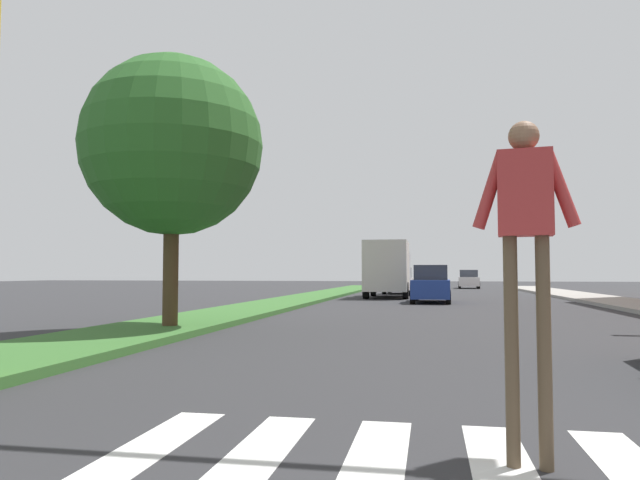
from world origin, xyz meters
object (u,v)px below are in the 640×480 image
tree_mid (172,146)px  sedan_far_horizon (469,280)px  pedestrian_performer (526,234)px  sedan_midblock (431,285)px  sedan_distant (399,282)px  truck_box_delivery (388,268)px  traffic_light_gantry (188,15)px

tree_mid → sedan_far_horizon: bearing=77.1°
tree_mid → sedan_far_horizon: 42.33m
tree_mid → pedestrian_performer: (6.72, -8.55, -2.75)m
tree_mid → sedan_midblock: size_ratio=1.43×
pedestrian_performer → sedan_distant: 34.96m
sedan_midblock → truck_box_delivery: size_ratio=0.73×
tree_mid → sedan_midblock: tree_mid is taller
tree_mid → sedan_distant: tree_mid is taller
traffic_light_gantry → pedestrian_performer: traffic_light_gantry is taller
tree_mid → truck_box_delivery: size_ratio=1.04×
pedestrian_performer → sedan_distant: (-2.73, 34.84, -0.86)m
sedan_far_horizon → truck_box_delivery: truck_box_delivery is taller
pedestrian_performer → sedan_distant: size_ratio=0.60×
tree_mid → truck_box_delivery: (3.70, 20.23, -2.78)m
sedan_far_horizon → sedan_distant: bearing=-110.1°
pedestrian_performer → sedan_far_horizon: bearing=86.9°
sedan_far_horizon → tree_mid: bearing=-102.9°
traffic_light_gantry → pedestrian_performer: 4.69m
pedestrian_performer → sedan_midblock: bearing=91.6°
tree_mid → traffic_light_gantry: 7.54m
tree_mid → sedan_midblock: (6.07, 15.10, -3.61)m
pedestrian_performer → truck_box_delivery: truck_box_delivery is taller
sedan_distant → sedan_far_horizon: (5.43, 14.81, -0.03)m
traffic_light_gantry → sedan_distant: bearing=88.8°
sedan_distant → truck_box_delivery: truck_box_delivery is taller
sedan_midblock → sedan_distant: size_ratio=1.08×
sedan_far_horizon → truck_box_delivery: size_ratio=0.70×
pedestrian_performer → sedan_far_horizon: size_ratio=0.57×
truck_box_delivery → tree_mid: bearing=-100.4°
traffic_light_gantry → pedestrian_performer: (3.40, -1.78, -2.70)m
tree_mid → traffic_light_gantry: size_ratio=0.73×
traffic_light_gantry → sedan_distant: 33.26m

